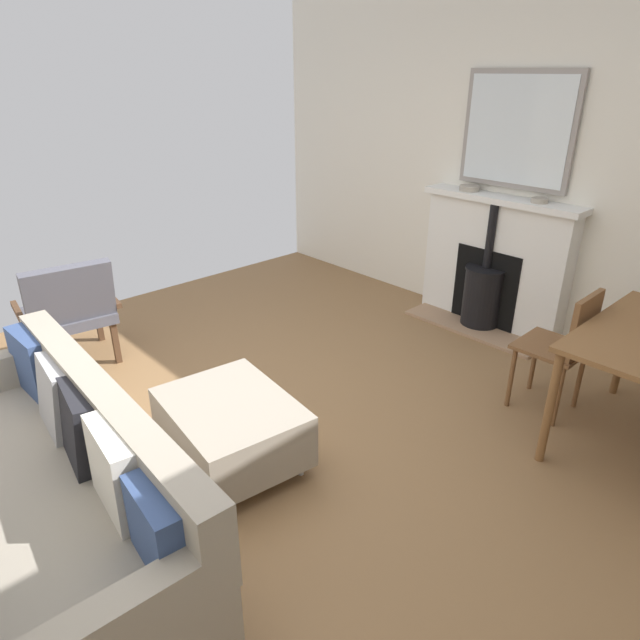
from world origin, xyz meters
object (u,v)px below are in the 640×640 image
object	(u,v)px
ottoman	(231,426)
dining_chair_near_fireplace	(565,343)
armchair_accent	(69,308)
fireplace	(491,270)
mantel_bowl_far	(540,200)
mantel_bowl_near	(469,188)
sofa	(57,489)

from	to	relation	value
ottoman	dining_chair_near_fireplace	distance (m)	2.14
armchair_accent	dining_chair_near_fireplace	size ratio (longest dim) A/B	0.99
fireplace	mantel_bowl_far	size ratio (longest dim) A/B	10.42
mantel_bowl_near	dining_chair_near_fireplace	world-z (taller)	mantel_bowl_near
ottoman	mantel_bowl_near	bearing A→B (deg)	-172.47
mantel_bowl_near	dining_chair_near_fireplace	xyz separation A→B (m)	(0.91, 1.39, -0.65)
fireplace	mantel_bowl_far	xyz separation A→B (m)	(-0.01, 0.32, 0.66)
fireplace	sofa	xyz separation A→B (m)	(3.71, 0.06, -0.14)
fireplace	mantel_bowl_far	world-z (taller)	mantel_bowl_far
sofa	dining_chair_near_fireplace	distance (m)	2.99
mantel_bowl_far	sofa	world-z (taller)	mantel_bowl_far
mantel_bowl_far	ottoman	bearing A→B (deg)	-5.53
mantel_bowl_near	ottoman	size ratio (longest dim) A/B	0.19
fireplace	armchair_accent	bearing A→B (deg)	-30.06
mantel_bowl_far	ottoman	distance (m)	2.94
fireplace	mantel_bowl_near	world-z (taller)	mantel_bowl_near
fireplace	ottoman	bearing A→B (deg)	1.05
mantel_bowl_near	armchair_accent	distance (m)	3.37
fireplace	dining_chair_near_fireplace	world-z (taller)	fireplace
mantel_bowl_far	dining_chair_near_fireplace	bearing A→B (deg)	39.53
fireplace	ottoman	world-z (taller)	fireplace
sofa	armchair_accent	bearing A→B (deg)	-112.32
mantel_bowl_far	armchair_accent	xyz separation A→B (m)	(2.99, -2.04, -0.69)
sofa	armchair_accent	distance (m)	1.93
sofa	armchair_accent	size ratio (longest dim) A/B	2.43
armchair_accent	mantel_bowl_far	bearing A→B (deg)	145.64
mantel_bowl_near	armchair_accent	size ratio (longest dim) A/B	0.20
mantel_bowl_near	sofa	size ratio (longest dim) A/B	0.08
fireplace	sofa	world-z (taller)	fireplace
mantel_bowl_near	dining_chair_near_fireplace	size ratio (longest dim) A/B	0.20
ottoman	dining_chair_near_fireplace	size ratio (longest dim) A/B	1.03
fireplace	ottoman	size ratio (longest dim) A/B	1.56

